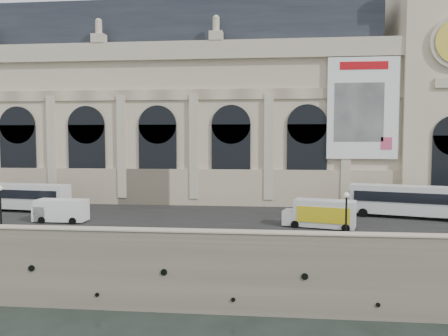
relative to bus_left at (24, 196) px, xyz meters
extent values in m
plane|color=black|center=(19.36, -15.05, -7.93)|extent=(260.00, 260.00, 0.00)
cube|color=gray|center=(19.36, 19.95, -4.93)|extent=(160.00, 70.00, 6.00)
cube|color=#2D2D2D|center=(19.36, -1.05, -1.90)|extent=(160.00, 24.00, 0.06)
cube|color=gray|center=(19.36, -14.45, -1.38)|extent=(160.00, 1.20, 1.10)
cube|color=beige|center=(19.36, -14.45, -0.78)|extent=(160.00, 1.40, 0.12)
cube|color=beige|center=(13.36, 15.95, 9.07)|extent=(68.00, 18.00, 22.00)
cube|color=beige|center=(13.36, 6.80, 0.57)|extent=(68.60, 0.40, 5.00)
cube|color=beige|center=(13.36, 6.65, 18.87)|extent=(69.00, 0.80, 2.40)
cube|color=beige|center=(13.36, 6.80, 13.07)|extent=(68.00, 0.30, 1.40)
cube|color=#292E36|center=(13.36, 15.95, 23.07)|extent=(64.00, 15.00, 6.00)
cube|color=#292E36|center=(13.36, 15.95, 26.57)|extent=(56.00, 10.00, 1.20)
cube|color=black|center=(-4.64, 6.77, 4.57)|extent=(5.20, 0.25, 9.00)
cylinder|color=black|center=(-4.64, 6.77, 9.07)|extent=(5.20, 0.25, 5.20)
cube|color=beige|center=(0.36, 6.70, 6.07)|extent=(1.20, 0.50, 14.00)
cube|color=black|center=(5.36, 6.77, 4.57)|extent=(5.20, 0.25, 9.00)
cylinder|color=black|center=(5.36, 6.77, 9.07)|extent=(5.20, 0.25, 5.20)
cube|color=beige|center=(10.36, 6.70, 6.07)|extent=(1.20, 0.50, 14.00)
cube|color=black|center=(15.36, 6.77, 4.57)|extent=(5.20, 0.25, 9.00)
cylinder|color=black|center=(15.36, 6.77, 9.07)|extent=(5.20, 0.25, 5.20)
cube|color=beige|center=(20.36, 6.70, 6.07)|extent=(1.20, 0.50, 14.00)
cube|color=black|center=(25.36, 6.77, 4.57)|extent=(5.20, 0.25, 9.00)
cylinder|color=black|center=(25.36, 6.77, 9.07)|extent=(5.20, 0.25, 5.20)
cube|color=beige|center=(30.36, 6.70, 6.07)|extent=(1.20, 0.50, 14.00)
cube|color=black|center=(35.36, 6.77, 4.57)|extent=(5.20, 0.25, 9.00)
cylinder|color=black|center=(35.36, 6.77, 9.07)|extent=(5.20, 0.25, 5.20)
cube|color=beige|center=(40.36, 6.70, 6.07)|extent=(1.20, 0.50, 14.00)
cube|color=white|center=(42.36, 6.50, 11.07)|extent=(9.00, 0.35, 13.00)
cube|color=#B90C13|center=(42.36, 6.30, 16.47)|extent=(6.00, 0.06, 1.00)
cube|color=gray|center=(41.86, 6.30, 10.57)|extent=(6.20, 0.06, 7.50)
cube|color=#C94766|center=(45.36, 6.30, 6.57)|extent=(1.40, 0.06, 1.60)
cube|color=beige|center=(53.36, 12.95, 13.07)|extent=(12.00, 14.00, 30.00)
cube|color=silver|center=(0.01, 0.00, 0.01)|extent=(11.88, 3.86, 3.01)
cube|color=black|center=(-0.14, -1.25, 0.40)|extent=(10.62, 1.41, 1.07)
cube|color=black|center=(0.17, 1.24, 0.40)|extent=(10.62, 1.41, 1.07)
cylinder|color=black|center=(-4.18, 1.75, -1.45)|extent=(1.00, 0.41, 0.97)
cylinder|color=black|center=(4.20, -1.75, -1.45)|extent=(1.00, 0.41, 0.97)
cylinder|color=black|center=(4.50, 0.66, -1.45)|extent=(1.00, 0.41, 0.97)
cube|color=silver|center=(46.17, -0.02, 0.17)|extent=(12.84, 6.00, 3.26)
cube|color=black|center=(40.09, 1.72, 0.48)|extent=(0.74, 2.34, 1.26)
cube|color=black|center=(45.80, -1.32, 0.59)|extent=(11.13, 3.26, 1.16)
cube|color=black|center=(46.55, 1.28, 0.59)|extent=(11.13, 3.26, 1.16)
cylinder|color=black|center=(41.27, 0.02, -1.41)|extent=(1.10, 0.59, 1.05)
cylinder|color=black|center=(41.99, 2.54, -1.41)|extent=(1.10, 0.59, 1.05)
cube|color=white|center=(7.97, -6.29, -0.58)|extent=(5.46, 2.21, 2.31)
cube|color=white|center=(5.80, -6.25, -0.93)|extent=(1.56, 2.14, 1.61)
cube|color=black|center=(5.23, -6.24, -0.38)|extent=(0.09, 1.81, 0.80)
cylinder|color=black|center=(6.21, -7.31, -1.55)|extent=(0.77, 0.27, 0.76)
cylinder|color=black|center=(6.25, -5.20, -1.55)|extent=(0.77, 0.27, 0.76)
cylinder|color=black|center=(9.68, -7.38, -1.55)|extent=(0.77, 0.27, 0.76)
cylinder|color=black|center=(9.72, -5.27, -1.55)|extent=(0.77, 0.27, 0.76)
cube|color=silver|center=(36.02, -6.72, -0.39)|extent=(6.38, 3.82, 2.69)
cube|color=gold|center=(35.70, -7.86, -0.39)|extent=(5.01, 1.46, 1.60)
cube|color=#B90C13|center=(35.70, -7.86, -0.39)|extent=(2.89, 0.85, 0.60)
cube|color=silver|center=(32.76, -5.81, -0.99)|extent=(2.13, 2.54, 1.50)
cylinder|color=black|center=(33.02, -7.07, -1.54)|extent=(0.84, 0.48, 0.80)
cylinder|color=black|center=(33.64, -4.87, -1.54)|extent=(0.84, 0.48, 0.80)
cylinder|color=black|center=(37.82, -8.42, -1.54)|extent=(0.84, 0.48, 0.80)
cylinder|color=black|center=(38.44, -6.21, -1.54)|extent=(0.84, 0.48, 0.80)
cylinder|color=black|center=(5.08, -12.69, -1.72)|extent=(0.48, 0.48, 0.43)
cylinder|color=black|center=(5.08, -12.69, 0.23)|extent=(0.17, 0.17, 4.33)
sphere|color=beige|center=(5.08, -12.69, 2.51)|extent=(0.48, 0.48, 0.48)
cylinder|color=black|center=(36.97, -13.31, -1.73)|extent=(0.46, 0.46, 0.42)
cylinder|color=black|center=(36.97, -13.31, 0.15)|extent=(0.17, 0.17, 4.18)
sphere|color=beige|center=(36.97, -13.31, 2.35)|extent=(0.46, 0.46, 0.46)
camera|label=1|loc=(30.14, -51.31, 7.16)|focal=35.00mm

